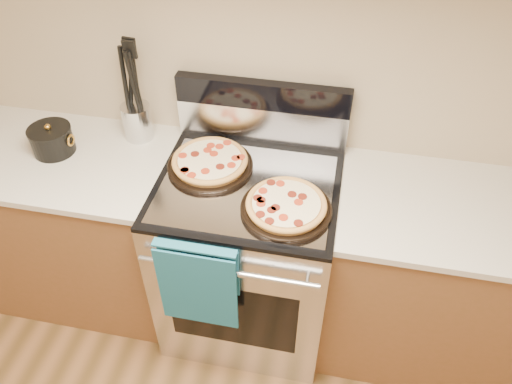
% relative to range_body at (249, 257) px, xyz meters
% --- Properties ---
extents(wall_back, '(4.00, 0.00, 4.00)m').
position_rel_range_body_xyz_m(wall_back, '(0.00, 0.35, 0.90)').
color(wall_back, tan).
rests_on(wall_back, ground).
extents(range_body, '(0.76, 0.68, 0.90)m').
position_rel_range_body_xyz_m(range_body, '(0.00, 0.00, 0.00)').
color(range_body, '#B7B7BC').
rests_on(range_body, ground).
extents(oven_window, '(0.56, 0.01, 0.40)m').
position_rel_range_body_xyz_m(oven_window, '(0.00, -0.34, 0.00)').
color(oven_window, black).
rests_on(oven_window, range_body).
extents(cooktop, '(0.76, 0.68, 0.02)m').
position_rel_range_body_xyz_m(cooktop, '(0.00, 0.00, 0.46)').
color(cooktop, black).
rests_on(cooktop, range_body).
extents(backsplash_lower, '(0.76, 0.06, 0.18)m').
position_rel_range_body_xyz_m(backsplash_lower, '(0.00, 0.31, 0.56)').
color(backsplash_lower, silver).
rests_on(backsplash_lower, cooktop).
extents(backsplash_upper, '(0.76, 0.06, 0.12)m').
position_rel_range_body_xyz_m(backsplash_upper, '(0.00, 0.31, 0.71)').
color(backsplash_upper, black).
rests_on(backsplash_upper, backsplash_lower).
extents(oven_handle, '(0.70, 0.03, 0.03)m').
position_rel_range_body_xyz_m(oven_handle, '(0.00, -0.38, 0.35)').
color(oven_handle, silver).
rests_on(oven_handle, range_body).
extents(dish_towel, '(0.32, 0.05, 0.42)m').
position_rel_range_body_xyz_m(dish_towel, '(-0.12, -0.38, 0.25)').
color(dish_towel, '#1C5E8D').
rests_on(dish_towel, oven_handle).
extents(foil_sheet, '(0.70, 0.55, 0.01)m').
position_rel_range_body_xyz_m(foil_sheet, '(0.00, -0.03, 0.47)').
color(foil_sheet, gray).
rests_on(foil_sheet, cooktop).
extents(cabinet_left, '(1.00, 0.62, 0.88)m').
position_rel_range_body_xyz_m(cabinet_left, '(-0.88, 0.03, -0.01)').
color(cabinet_left, brown).
rests_on(cabinet_left, ground).
extents(countertop_left, '(1.02, 0.64, 0.03)m').
position_rel_range_body_xyz_m(countertop_left, '(-0.88, 0.03, 0.45)').
color(countertop_left, beige).
rests_on(countertop_left, cabinet_left).
extents(cabinet_right, '(1.00, 0.62, 0.88)m').
position_rel_range_body_xyz_m(cabinet_right, '(0.88, 0.03, -0.01)').
color(cabinet_right, brown).
rests_on(cabinet_right, ground).
extents(countertop_right, '(1.02, 0.64, 0.03)m').
position_rel_range_body_xyz_m(countertop_right, '(0.88, 0.03, 0.45)').
color(countertop_right, beige).
rests_on(countertop_right, cabinet_right).
extents(pepperoni_pizza_back, '(0.46, 0.46, 0.05)m').
position_rel_range_body_xyz_m(pepperoni_pizza_back, '(-0.18, 0.07, 0.50)').
color(pepperoni_pizza_back, '#A97033').
rests_on(pepperoni_pizza_back, foil_sheet).
extents(pepperoni_pizza_front, '(0.35, 0.35, 0.05)m').
position_rel_range_body_xyz_m(pepperoni_pizza_front, '(0.18, -0.13, 0.50)').
color(pepperoni_pizza_front, '#A97033').
rests_on(pepperoni_pizza_front, foil_sheet).
extents(utensil_crock, '(0.17, 0.17, 0.17)m').
position_rel_range_body_xyz_m(utensil_crock, '(-0.57, 0.24, 0.54)').
color(utensil_crock, silver).
rests_on(utensil_crock, countertop_left).
extents(saucepan, '(0.19, 0.19, 0.11)m').
position_rel_range_body_xyz_m(saucepan, '(-0.90, 0.06, 0.52)').
color(saucepan, black).
rests_on(saucepan, countertop_left).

